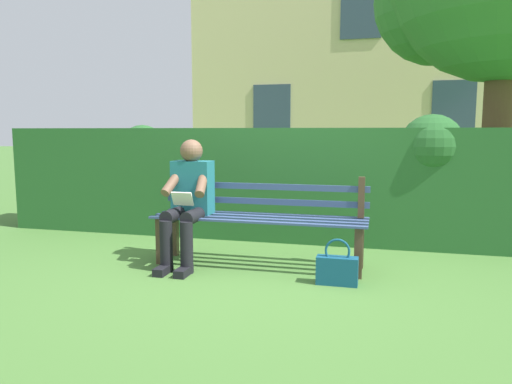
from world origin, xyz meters
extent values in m
plane|color=#477533|center=(0.00, 0.00, 0.00)|extent=(60.00, 60.00, 0.00)
cube|color=#4C3828|center=(-0.94, 0.17, 0.23)|extent=(0.07, 0.07, 0.46)
cube|color=#4C3828|center=(0.94, 0.17, 0.23)|extent=(0.07, 0.07, 0.46)
cube|color=#4C3828|center=(-0.94, -0.17, 0.23)|extent=(0.07, 0.07, 0.46)
cube|color=#4C3828|center=(0.94, -0.17, 0.23)|extent=(0.07, 0.07, 0.46)
cube|color=#384C7A|center=(0.00, -0.22, 0.47)|extent=(2.05, 0.06, 0.02)
cube|color=#384C7A|center=(0.00, -0.07, 0.47)|extent=(2.05, 0.06, 0.02)
cube|color=#384C7A|center=(0.00, 0.07, 0.47)|extent=(2.05, 0.06, 0.02)
cube|color=#384C7A|center=(0.00, 0.22, 0.47)|extent=(2.05, 0.06, 0.02)
cube|color=#4C3828|center=(-0.94, -0.21, 0.67)|extent=(0.06, 0.06, 0.38)
cube|color=#4C3828|center=(0.94, -0.21, 0.67)|extent=(0.06, 0.06, 0.38)
cube|color=#384C7A|center=(0.00, -0.21, 0.59)|extent=(2.05, 0.02, 0.06)
cube|color=#384C7A|center=(0.00, -0.21, 0.74)|extent=(2.05, 0.02, 0.06)
cube|color=#1E6672|center=(0.67, -0.02, 0.74)|extent=(0.38, 0.22, 0.52)
sphere|color=brown|center=(0.67, 0.00, 1.10)|extent=(0.22, 0.22, 0.22)
cylinder|color=black|center=(0.57, 0.19, 0.50)|extent=(0.13, 0.42, 0.13)
cylinder|color=black|center=(0.77, 0.19, 0.50)|extent=(0.13, 0.42, 0.13)
cylinder|color=black|center=(0.57, 0.40, 0.24)|extent=(0.12, 0.12, 0.48)
cylinder|color=black|center=(0.77, 0.40, 0.24)|extent=(0.12, 0.12, 0.48)
cube|color=black|center=(0.57, 0.48, 0.04)|extent=(0.10, 0.24, 0.07)
cube|color=black|center=(0.77, 0.48, 0.04)|extent=(0.10, 0.24, 0.07)
cylinder|color=brown|center=(0.52, 0.12, 0.80)|extent=(0.14, 0.32, 0.26)
cylinder|color=brown|center=(0.82, 0.12, 0.80)|extent=(0.14, 0.32, 0.26)
cube|color=white|center=(0.67, 0.24, 0.66)|extent=(0.20, 0.07, 0.13)
cube|color=#265B28|center=(0.31, -1.34, 0.66)|extent=(6.50, 0.77, 1.32)
sphere|color=#265B28|center=(-1.64, -1.22, 1.12)|extent=(0.69, 0.69, 0.69)
sphere|color=#265B28|center=(1.93, -1.42, 1.06)|extent=(0.62, 0.62, 0.62)
cylinder|color=brown|center=(-2.55, -2.52, 1.28)|extent=(0.36, 0.36, 2.56)
sphere|color=#387A33|center=(-1.82, -2.96, 3.07)|extent=(1.76, 1.76, 1.76)
cube|color=beige|center=(-0.58, -8.51, 3.17)|extent=(8.10, 3.02, 6.34)
cube|color=#334756|center=(-2.61, -6.99, 1.78)|extent=(0.90, 0.04, 1.20)
cube|color=#334756|center=(1.44, -6.99, 1.78)|extent=(0.90, 0.04, 1.20)
cube|color=#334756|center=(-0.58, -6.99, 3.93)|extent=(0.90, 0.04, 1.20)
cube|color=navy|center=(-0.78, 0.39, 0.12)|extent=(0.35, 0.13, 0.24)
torus|color=navy|center=(-0.78, 0.39, 0.29)|extent=(0.21, 0.02, 0.21)
camera|label=1|loc=(-1.11, 4.38, 1.29)|focal=33.89mm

